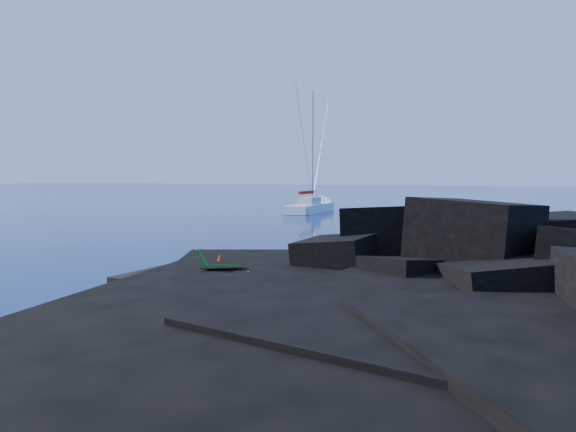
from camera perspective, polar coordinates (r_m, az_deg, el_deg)
name	(u,v)px	position (r m, az deg, el deg)	size (l,w,h in m)	color
ground	(140,277)	(25.15, -14.85, -6.03)	(400.00, 400.00, 0.00)	#030B32
headland	(460,287)	(23.26, 17.04, -6.91)	(24.00, 24.00, 3.60)	black
beach	(238,283)	(23.21, -5.11, -6.76)	(8.50, 6.00, 0.70)	black
surf_foam	(290,267)	(27.03, 0.22, -5.17)	(10.00, 8.00, 0.06)	white
sailboat	(311,212)	(65.24, 2.33, 0.39)	(2.83, 13.50, 14.15)	white
deck_chair	(222,261)	(22.71, -6.69, -4.52)	(1.82, 0.80, 1.25)	#1B7B20
towel	(237,277)	(22.39, -5.18, -6.19)	(1.88, 0.89, 0.05)	silver
sunbather	(237,273)	(22.37, -5.18, -5.82)	(1.79, 0.46, 0.25)	tan
marker_cone	(220,261)	(24.89, -6.96, -4.53)	(0.38, 0.38, 0.58)	#D4430B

